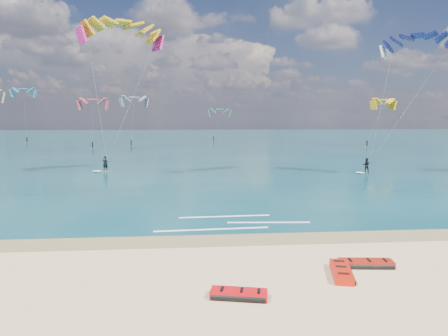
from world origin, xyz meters
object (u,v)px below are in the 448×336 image
at_px(packed_kite_mid, 366,267).
at_px(kitesurfer_main, 113,92).
at_px(packed_kite_left, 239,298).
at_px(packed_kite_right, 341,276).
at_px(kitesurfer_far, 392,100).

distance_m(packed_kite_mid, kitesurfer_main, 36.45).
bearing_deg(kitesurfer_main, packed_kite_mid, -62.73).
bearing_deg(packed_kite_mid, kitesurfer_main, 124.46).
bearing_deg(packed_kite_left, packed_kite_mid, 35.91).
bearing_deg(packed_kite_right, packed_kite_mid, -45.80).
height_order(packed_kite_left, packed_kite_right, packed_kite_right).
xyz_separation_m(packed_kite_left, kitesurfer_far, (20.92, 29.66, 8.68)).
bearing_deg(packed_kite_left, packed_kite_right, 33.29).
distance_m(packed_kite_right, kitesurfer_far, 33.46).
height_order(packed_kite_mid, kitesurfer_main, kitesurfer_main).
distance_m(packed_kite_mid, packed_kite_right, 1.75).
xyz_separation_m(kitesurfer_main, kitesurfer_far, (31.55, -3.88, -1.02)).
bearing_deg(packed_kite_right, kitesurfer_far, -16.94).
distance_m(packed_kite_left, kitesurfer_far, 37.32).
relative_size(packed_kite_left, packed_kite_mid, 0.89).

